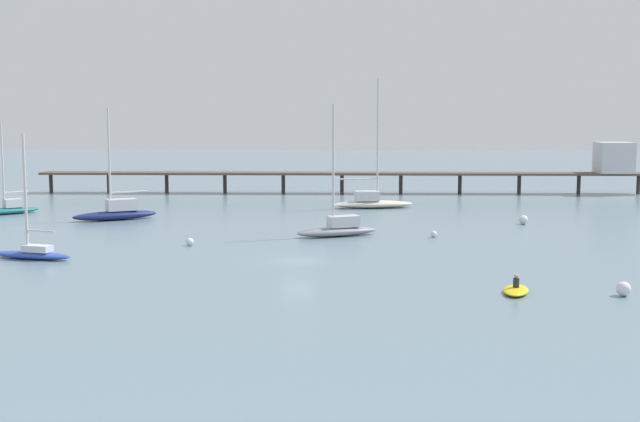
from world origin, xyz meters
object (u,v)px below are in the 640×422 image
mooring_buoy_far (190,242)px  sailboat_cream (372,201)px  sailboat_teal (9,208)px  mooring_buoy_outer (523,220)px  mooring_buoy_near (434,234)px  dinghy_yellow (516,290)px  sailboat_navy (116,212)px  mooring_buoy_mid (624,289)px  sailboat_blue (32,251)px  pier (463,167)px  sailboat_gray (338,227)px

mooring_buoy_far → sailboat_cream: bearing=64.2°
sailboat_teal → mooring_buoy_outer: (53.49, -3.76, -0.23)m
mooring_buoy_far → mooring_buoy_near: 20.79m
sailboat_cream → mooring_buoy_outer: (14.91, -13.00, -0.40)m
sailboat_cream → dinghy_yellow: bearing=-78.0°
sailboat_navy → mooring_buoy_mid: size_ratio=13.17×
sailboat_blue → mooring_buoy_near: size_ratio=16.13×
pier → dinghy_yellow: size_ratio=24.02×
pier → mooring_buoy_mid: (3.72, -63.56, -3.22)m
mooring_buoy_outer → mooring_buoy_far: size_ratio=1.38×
mooring_buoy_mid → mooring_buoy_near: bearing=113.4°
sailboat_cream → sailboat_teal: size_ratio=1.52×
sailboat_teal → mooring_buoy_far: sailboat_teal is taller
sailboat_cream → sailboat_teal: 39.67m
sailboat_navy → dinghy_yellow: (34.91, -31.55, -0.64)m
dinghy_yellow → mooring_buoy_outer: bearing=80.3°
sailboat_navy → sailboat_cream: sailboat_cream is taller
sailboat_navy → sailboat_cream: (25.41, 13.10, -0.00)m
pier → sailboat_navy: bearing=-139.6°
sailboat_cream → sailboat_teal: bearing=-166.5°
sailboat_gray → sailboat_blue: sailboat_gray is taller
sailboat_blue → mooring_buoy_mid: size_ratio=10.73×
mooring_buoy_mid → mooring_buoy_far: (-29.50, 16.05, -0.11)m
sailboat_teal → sailboat_blue: sailboat_teal is taller
sailboat_blue → mooring_buoy_outer: (38.80, 22.84, -0.17)m
sailboat_blue → mooring_buoy_near: sailboat_blue is taller
dinghy_yellow → mooring_buoy_near: (-3.66, 22.15, 0.08)m
sailboat_navy → mooring_buoy_near: sailboat_navy is taller
sailboat_blue → mooring_buoy_far: 12.15m
dinghy_yellow → mooring_buoy_near: dinghy_yellow is taller
pier → mooring_buoy_near: 41.71m
sailboat_teal → sailboat_navy: bearing=-16.3°
sailboat_teal → mooring_buoy_outer: 53.62m
sailboat_cream → mooring_buoy_far: bearing=-115.8°
sailboat_teal → sailboat_blue: size_ratio=1.06×
sailboat_cream → mooring_buoy_far: sailboat_cream is taller
mooring_buoy_outer → mooring_buoy_mid: mooring_buoy_outer is taller
pier → dinghy_yellow: pier is taller
mooring_buoy_outer → mooring_buoy_mid: size_ratio=1.03×
pier → sailboat_navy: (-37.25, -31.74, -2.81)m
pier → mooring_buoy_outer: bearing=-84.5°
sailboat_teal → dinghy_yellow: size_ratio=2.83×
mooring_buoy_outer → mooring_buoy_far: mooring_buoy_outer is taller
sailboat_gray → mooring_buoy_outer: bearing=28.6°
dinghy_yellow → mooring_buoy_mid: 6.07m
sailboat_gray → mooring_buoy_near: sailboat_gray is taller
mooring_buoy_outer → mooring_buoy_near: mooring_buoy_outer is taller
dinghy_yellow → mooring_buoy_far: (-23.44, 15.78, 0.12)m
sailboat_navy → sailboat_teal: bearing=163.7°
mooring_buoy_far → sailboat_teal: bearing=141.4°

